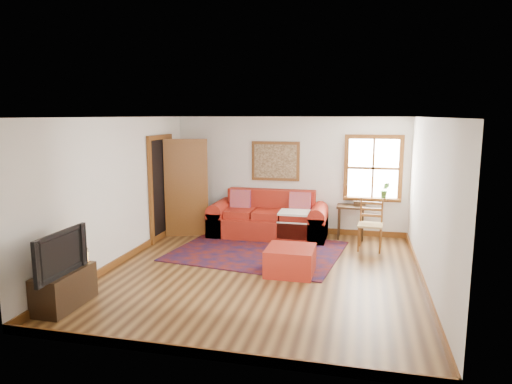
% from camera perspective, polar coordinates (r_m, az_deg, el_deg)
% --- Properties ---
extents(ground, '(5.50, 5.50, 0.00)m').
position_cam_1_polar(ground, '(7.53, 0.73, -10.05)').
color(ground, '#422611').
rests_on(ground, ground).
extents(room_envelope, '(5.04, 5.54, 2.52)m').
position_cam_1_polar(room_envelope, '(7.17, 0.78, 2.53)').
color(room_envelope, silver).
rests_on(room_envelope, ground).
extents(window, '(1.18, 0.20, 1.38)m').
position_cam_1_polar(window, '(9.72, 14.58, 2.08)').
color(window, white).
rests_on(window, ground).
extents(doorway, '(0.89, 1.08, 2.14)m').
position_cam_1_polar(doorway, '(9.59, -9.89, 0.67)').
color(doorway, black).
rests_on(doorway, ground).
extents(framed_artwork, '(1.05, 0.07, 0.85)m').
position_cam_1_polar(framed_artwork, '(9.87, 2.45, 3.87)').
color(framed_artwork, brown).
rests_on(framed_artwork, ground).
extents(persian_rug, '(3.29, 2.78, 0.02)m').
position_cam_1_polar(persian_rug, '(8.65, 0.23, -7.37)').
color(persian_rug, '#59140C').
rests_on(persian_rug, ground).
extents(red_leather_sofa, '(2.44, 1.01, 0.95)m').
position_cam_1_polar(red_leather_sofa, '(9.66, 1.61, -3.68)').
color(red_leather_sofa, maroon).
rests_on(red_leather_sofa, ground).
extents(red_ottoman, '(0.76, 0.76, 0.43)m').
position_cam_1_polar(red_ottoman, '(7.46, 4.32, -8.52)').
color(red_ottoman, maroon).
rests_on(red_ottoman, ground).
extents(side_table, '(0.58, 0.43, 0.70)m').
position_cam_1_polar(side_table, '(9.60, 11.80, -2.39)').
color(side_table, black).
rests_on(side_table, ground).
extents(ladder_back_chair, '(0.48, 0.46, 0.97)m').
position_cam_1_polar(ladder_back_chair, '(8.93, 14.14, -3.69)').
color(ladder_back_chair, tan).
rests_on(ladder_back_chair, ground).
extents(media_cabinet, '(0.41, 0.91, 0.50)m').
position_cam_1_polar(media_cabinet, '(6.72, -22.81, -11.06)').
color(media_cabinet, black).
rests_on(media_cabinet, ground).
extents(television, '(0.13, 1.02, 0.58)m').
position_cam_1_polar(television, '(6.41, -23.88, -7.00)').
color(television, black).
rests_on(television, media_cabinet).
extents(candle_hurricane, '(0.12, 0.12, 0.18)m').
position_cam_1_polar(candle_hurricane, '(6.90, -20.66, -7.44)').
color(candle_hurricane, silver).
rests_on(candle_hurricane, media_cabinet).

